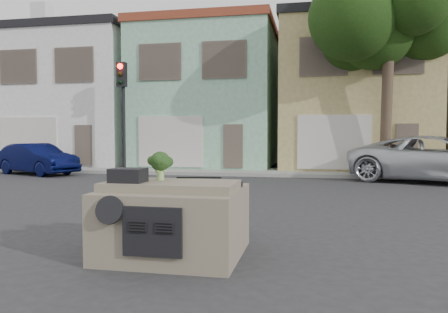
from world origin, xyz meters
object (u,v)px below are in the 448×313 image
(traffic_signal, at_px, (123,118))
(broccoli, at_px, (160,165))
(navy_sedan, at_px, (37,174))
(silver_pickup, at_px, (438,183))

(traffic_signal, distance_m, broccoli, 14.00)
(navy_sedan, xyz_separation_m, broccoli, (9.78, -11.12, 1.34))
(navy_sedan, bearing_deg, silver_pickup, -69.42)
(silver_pickup, bearing_deg, navy_sedan, 111.41)
(silver_pickup, distance_m, traffic_signal, 13.41)
(silver_pickup, xyz_separation_m, traffic_signal, (-13.10, 1.31, 2.55))
(broccoli, bearing_deg, navy_sedan, 131.33)
(silver_pickup, bearing_deg, traffic_signal, 105.63)
(navy_sedan, xyz_separation_m, silver_pickup, (16.62, 0.02, 0.00))
(navy_sedan, distance_m, silver_pickup, 16.62)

